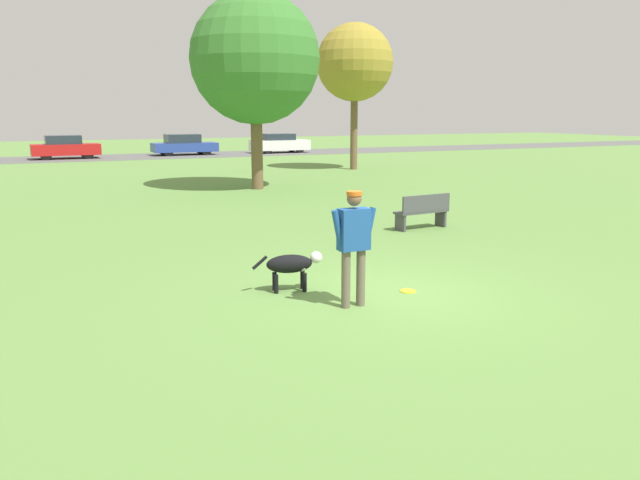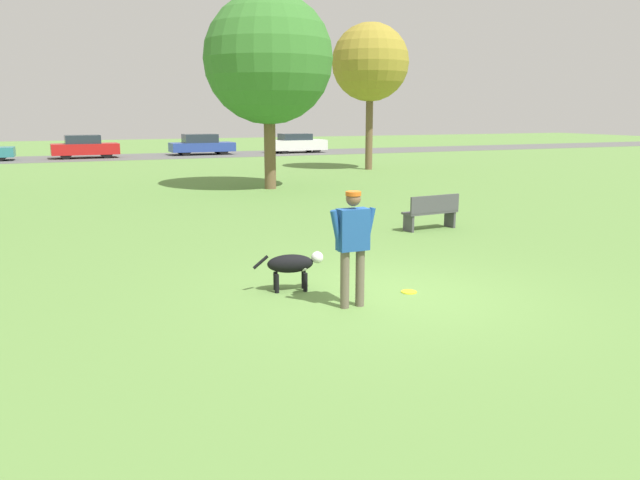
# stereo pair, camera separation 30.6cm
# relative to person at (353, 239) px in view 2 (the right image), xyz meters

# --- Properties ---
(ground_plane) EXTENTS (120.00, 120.00, 0.00)m
(ground_plane) POSITION_rel_person_xyz_m (0.80, 0.29, -1.00)
(ground_plane) COLOR #608C42
(far_road_strip) EXTENTS (120.00, 6.00, 0.01)m
(far_road_strip) POSITION_rel_person_xyz_m (0.80, 33.37, -0.99)
(far_road_strip) COLOR #5B5B59
(far_road_strip) RESTS_ON ground_plane
(person) EXTENTS (0.71, 0.23, 1.68)m
(person) POSITION_rel_person_xyz_m (0.00, 0.00, 0.00)
(person) COLOR #665B4C
(person) RESTS_ON ground_plane
(dog) EXTENTS (1.11, 0.43, 0.61)m
(dog) POSITION_rel_person_xyz_m (-0.49, 1.11, -0.58)
(dog) COLOR black
(dog) RESTS_ON ground_plane
(frisbee) EXTENTS (0.25, 0.25, 0.02)m
(frisbee) POSITION_rel_person_xyz_m (1.13, 0.32, -0.99)
(frisbee) COLOR yellow
(frisbee) RESTS_ON ground_plane
(tree_far_right) EXTENTS (3.68, 3.68, 6.95)m
(tree_far_right) POSITION_rel_person_xyz_m (10.35, 19.71, 4.08)
(tree_far_right) COLOR brown
(tree_far_right) RESTS_ON ground_plane
(tree_mid_center) EXTENTS (4.59, 4.59, 6.91)m
(tree_mid_center) POSITION_rel_person_xyz_m (3.39, 14.02, 3.60)
(tree_mid_center) COLOR brown
(tree_mid_center) RESTS_ON ground_plane
(parked_car_red) EXTENTS (3.95, 1.84, 1.41)m
(parked_car_red) POSITION_rel_person_xyz_m (-2.20, 33.23, -0.30)
(parked_car_red) COLOR red
(parked_car_red) RESTS_ON ground_plane
(parked_car_blue) EXTENTS (4.17, 1.83, 1.36)m
(parked_car_blue) POSITION_rel_person_xyz_m (5.08, 33.65, -0.33)
(parked_car_blue) COLOR #284293
(parked_car_blue) RESTS_ON ground_plane
(parked_car_white) EXTENTS (4.01, 1.77, 1.32)m
(parked_car_white) POSITION_rel_person_xyz_m (11.60, 33.15, -0.34)
(parked_car_white) COLOR white
(parked_car_white) RESTS_ON ground_plane
(park_bench) EXTENTS (1.43, 0.54, 0.84)m
(park_bench) POSITION_rel_person_xyz_m (4.36, 4.72, -0.55)
(park_bench) COLOR #47474C
(park_bench) RESTS_ON ground_plane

